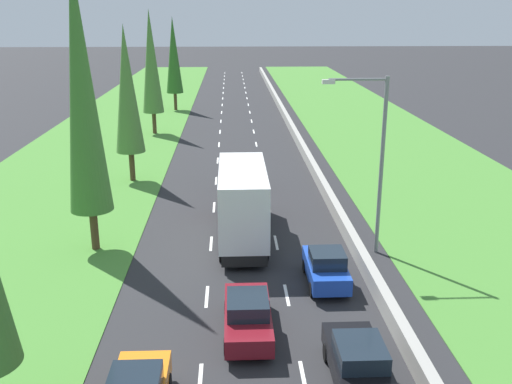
{
  "coord_description": "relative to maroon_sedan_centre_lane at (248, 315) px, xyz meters",
  "views": [
    {
      "loc": [
        -0.59,
        -1.51,
        11.89
      ],
      "look_at": [
        0.95,
        33.35,
        0.88
      ],
      "focal_mm": 40.15,
      "sensor_mm": 36.0,
      "label": 1
    }
  ],
  "objects": [
    {
      "name": "grey_hatchback_centre_lane",
      "position": [
        0.2,
        19.26,
        0.02
      ],
      "size": [
        1.74,
        3.9,
        1.72
      ],
      "color": "slate",
      "rests_on": "ground"
    },
    {
      "name": "street_light_mast",
      "position": [
        6.52,
        7.61,
        4.42
      ],
      "size": [
        3.2,
        0.28,
        9.0
      ],
      "color": "gray",
      "rests_on": "ground"
    },
    {
      "name": "ground_plane",
      "position": [
        0.05,
        42.1,
        -0.81
      ],
      "size": [
        300.0,
        300.0,
        0.0
      ],
      "primitive_type": "plane",
      "color": "#28282B",
      "rests_on": "ground"
    },
    {
      "name": "blue_hatchback_right_lane",
      "position": [
        3.67,
        4.08,
        0.02
      ],
      "size": [
        1.74,
        3.9,
        1.72
      ],
      "color": "#1E47B7",
      "rests_on": "ground"
    },
    {
      "name": "lane_markings",
      "position": [
        0.05,
        42.1,
        -0.81
      ],
      "size": [
        3.64,
        116.0,
        0.01
      ],
      "color": "white",
      "rests_on": "ground"
    },
    {
      "name": "poplar_tree_fourth",
      "position": [
        -8.34,
        38.55,
        6.36
      ],
      "size": [
        2.11,
        2.11,
        12.23
      ],
      "color": "#4C3823",
      "rests_on": "ground"
    },
    {
      "name": "grass_verge_right",
      "position": [
        14.4,
        42.1,
        -0.79
      ],
      "size": [
        14.0,
        140.0,
        0.04
      ],
      "primitive_type": "cube",
      "color": "#478433",
      "rests_on": "ground"
    },
    {
      "name": "white_box_truck_centre_lane",
      "position": [
        0.01,
        9.87,
        1.37
      ],
      "size": [
        2.46,
        9.4,
        4.18
      ],
      "color": "black",
      "rests_on": "ground"
    },
    {
      "name": "poplar_tree_fifth",
      "position": [
        -7.51,
        53.13,
        5.95
      ],
      "size": [
        2.09,
        2.09,
        11.42
      ],
      "color": "#4C3823",
      "rests_on": "ground"
    },
    {
      "name": "poplar_tree_third",
      "position": [
        -7.83,
        21.43,
        5.82
      ],
      "size": [
        2.08,
        2.08,
        11.16
      ],
      "color": "#4C3823",
      "rests_on": "ground"
    },
    {
      "name": "poplar_tree_second",
      "position": [
        -7.71,
        8.64,
        7.62
      ],
      "size": [
        2.17,
        2.17,
        14.77
      ],
      "color": "#4C3823",
      "rests_on": "ground"
    },
    {
      "name": "median_barrier",
      "position": [
        5.75,
        42.1,
        -0.39
      ],
      "size": [
        0.44,
        120.0,
        0.85
      ],
      "primitive_type": "cube",
      "color": "#9E9B93",
      "rests_on": "ground"
    },
    {
      "name": "grass_verge_left",
      "position": [
        -12.6,
        42.1,
        -0.79
      ],
      "size": [
        14.0,
        140.0,
        0.04
      ],
      "primitive_type": "cube",
      "color": "#478433",
      "rests_on": "ground"
    },
    {
      "name": "maroon_sedan_centre_lane",
      "position": [
        0.0,
        0.0,
        0.0
      ],
      "size": [
        1.82,
        4.5,
        1.64
      ],
      "color": "maroon",
      "rests_on": "ground"
    },
    {
      "name": "black_sedan_right_lane",
      "position": [
        3.56,
        -3.31,
        0.0
      ],
      "size": [
        1.82,
        4.5,
        1.64
      ],
      "color": "black",
      "rests_on": "ground"
    }
  ]
}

